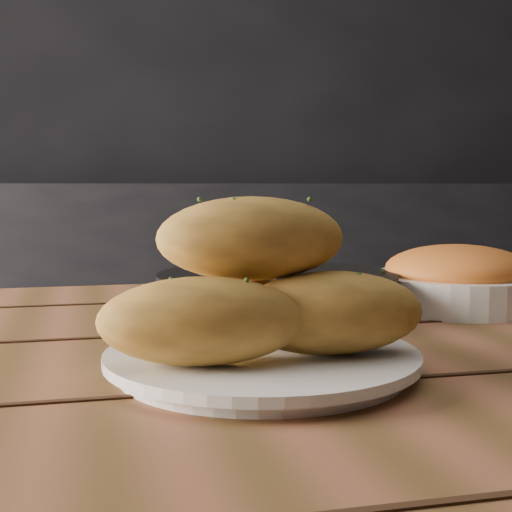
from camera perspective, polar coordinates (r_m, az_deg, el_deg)
The scene contains 7 objects.
back_wall at distance 2.91m, azimuth -9.41°, elevation 14.62°, with size 4.00×0.04×2.70m, color black.
counter at distance 2.62m, azimuth -8.62°, elevation -4.15°, with size 2.80×0.60×0.90m, color black.
table at distance 0.65m, azimuth -1.63°, elevation -16.15°, with size 1.51×0.94×0.75m.
plate at distance 0.56m, azimuth 0.48°, elevation -8.40°, with size 0.25×0.25×0.02m.
bread_rolls at distance 0.55m, azimuth 0.03°, elevation -2.98°, with size 0.25×0.20×0.12m.
skillet at distance 0.82m, azimuth 1.82°, elevation -2.89°, with size 0.41×0.28×0.05m.
bowl at distance 0.88m, azimuth 15.87°, elevation -1.86°, with size 0.20×0.20×0.08m.
Camera 1 is at (-0.21, -0.87, 0.90)m, focal length 50.00 mm.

